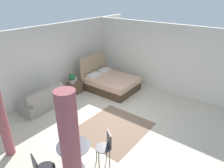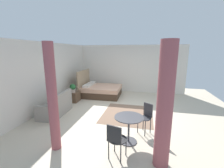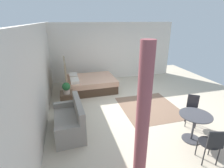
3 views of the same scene
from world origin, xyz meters
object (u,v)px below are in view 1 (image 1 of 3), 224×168
(bed, at_px, (110,82))
(cafe_chair_near_window, at_px, (41,168))
(balcony_table, at_px, (74,153))
(vase, at_px, (75,79))
(couch, at_px, (43,102))
(potted_plant, at_px, (72,78))
(cafe_chair_near_couch, at_px, (106,145))
(nightstand, at_px, (75,87))

(bed, height_order, cafe_chair_near_window, bed)
(cafe_chair_near_window, bearing_deg, balcony_table, -14.42)
(bed, height_order, vase, bed)
(couch, distance_m, potted_plant, 1.49)
(cafe_chair_near_window, height_order, cafe_chair_near_couch, cafe_chair_near_couch)
(potted_plant, bearing_deg, vase, 14.46)
(nightstand, bearing_deg, cafe_chair_near_window, -141.30)
(potted_plant, height_order, balcony_table, potted_plant)
(cafe_chair_near_couch, bearing_deg, balcony_table, 144.77)
(potted_plant, relative_size, balcony_table, 0.53)
(couch, height_order, potted_plant, potted_plant)
(bed, distance_m, potted_plant, 1.60)
(cafe_chair_near_couch, bearing_deg, nightstand, 58.16)
(bed, height_order, nightstand, bed)
(bed, relative_size, cafe_chair_near_window, 2.42)
(bed, xyz_separation_m, balcony_table, (-3.85, -2.00, 0.19))
(cafe_chair_near_window, bearing_deg, potted_plant, 39.41)
(balcony_table, distance_m, cafe_chair_near_window, 0.75)
(couch, xyz_separation_m, cafe_chair_near_window, (-1.88, -2.68, 0.22))
(cafe_chair_near_window, bearing_deg, nightstand, 38.70)
(couch, relative_size, cafe_chair_near_couch, 1.70)
(bed, height_order, balcony_table, bed)
(bed, xyz_separation_m, cafe_chair_near_window, (-4.58, -1.82, 0.20))
(potted_plant, xyz_separation_m, balcony_table, (-2.59, -2.91, -0.19))
(bed, xyz_separation_m, vase, (-1.04, 0.96, 0.24))
(bed, distance_m, cafe_chair_near_window, 4.93)
(potted_plant, relative_size, cafe_chair_near_couch, 0.46)
(potted_plant, xyz_separation_m, cafe_chair_near_couch, (-1.98, -3.34, -0.16))
(vase, distance_m, cafe_chair_near_couch, 4.05)
(bed, relative_size, balcony_table, 2.73)
(cafe_chair_near_couch, bearing_deg, bed, 36.85)
(nightstand, height_order, cafe_chair_near_window, cafe_chair_near_window)
(cafe_chair_near_window, xyz_separation_m, cafe_chair_near_couch, (1.33, -0.62, 0.02))
(cafe_chair_near_couch, bearing_deg, couch, 80.59)
(bed, bearing_deg, couch, 162.18)
(nightstand, bearing_deg, bed, -38.32)
(nightstand, distance_m, cafe_chair_near_window, 4.38)
(couch, height_order, vase, couch)
(couch, distance_m, nightstand, 1.54)
(couch, xyz_separation_m, nightstand, (1.53, 0.05, -0.05))
(potted_plant, bearing_deg, balcony_table, -131.65)
(vase, distance_m, balcony_table, 4.09)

